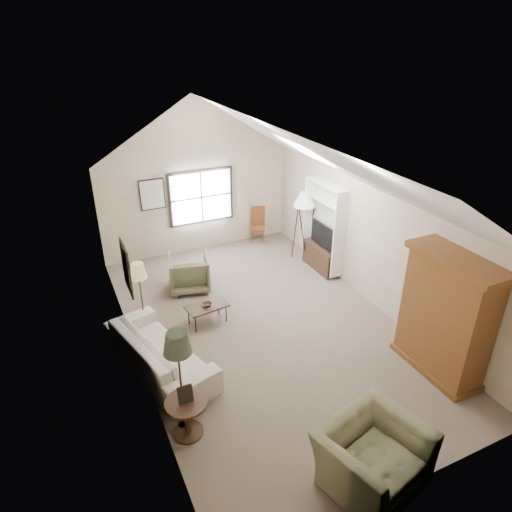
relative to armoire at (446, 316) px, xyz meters
name	(u,v)px	position (x,y,z in m)	size (l,w,h in m)	color
room_shell	(266,171)	(-2.18, 2.40, 2.11)	(5.01, 8.01, 4.00)	brown
window	(201,197)	(-2.08, 6.36, 0.35)	(1.72, 0.08, 1.42)	black
skylight	(305,150)	(-0.88, 3.30, 2.12)	(0.80, 1.20, 0.52)	white
wall_art	(140,228)	(-4.06, 4.34, 0.63)	(1.97, 3.71, 0.88)	black
armoire	(446,316)	(0.00, 0.00, 0.00)	(0.60, 1.50, 2.20)	brown
tv_alcove	(324,226)	(0.16, 4.00, 0.05)	(0.32, 1.30, 2.10)	white
media_console	(321,258)	(0.14, 4.00, -0.80)	(0.34, 1.18, 0.60)	#382316
tv_panel	(322,235)	(0.14, 4.00, -0.18)	(0.05, 0.90, 0.55)	black
sofa	(159,351)	(-4.38, 2.06, -0.74)	(2.46, 0.96, 0.72)	beige
armchair_near	(372,456)	(-2.43, -1.30, -0.68)	(1.30, 1.14, 0.85)	#616144
armchair_far	(189,272)	(-3.08, 4.46, -0.69)	(0.88, 0.90, 0.82)	#5D6446
coffee_table	(207,314)	(-3.17, 2.99, -0.89)	(0.82, 0.46, 0.42)	#3A2B18
bowl	(207,304)	(-3.17, 2.99, -0.66)	(0.20, 0.20, 0.05)	#3E2919
side_table	(187,417)	(-4.38, 0.46, -0.79)	(0.62, 0.62, 0.62)	#3A2117
side_chair	(258,225)	(-0.57, 6.10, -0.61)	(0.38, 0.38, 0.97)	brown
tripod_lamp	(303,225)	(0.02, 4.71, -0.19)	(0.53, 0.53, 1.83)	silver
dark_lamp	(181,380)	(-4.38, 0.66, -0.24)	(0.41, 0.41, 1.72)	#25291D
tan_lamp	(142,298)	(-4.38, 3.26, -0.33)	(0.31, 0.31, 1.54)	tan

